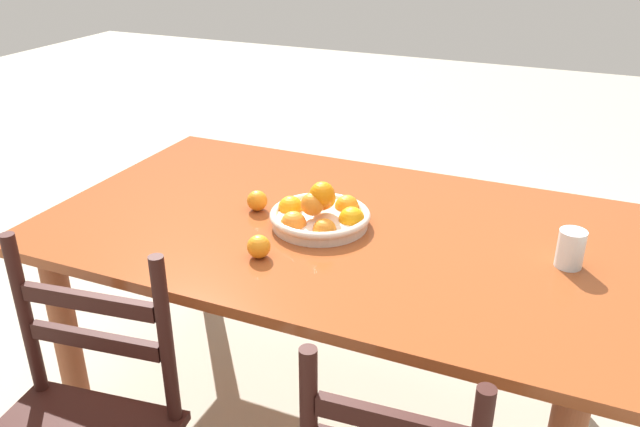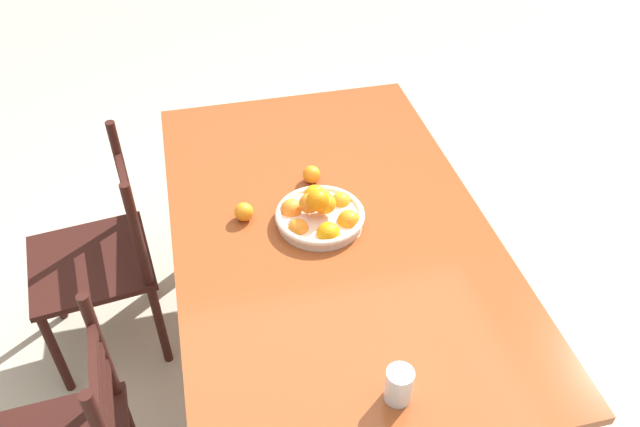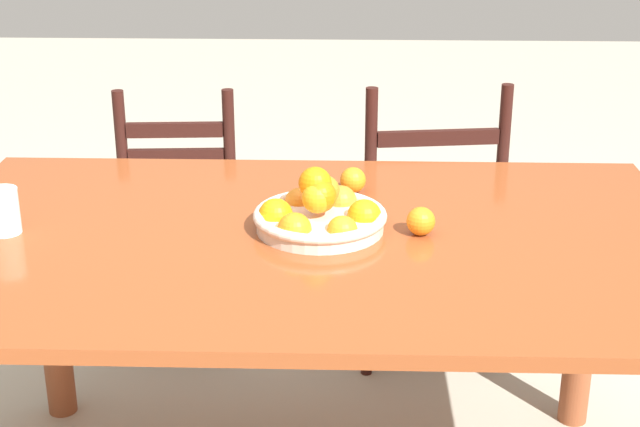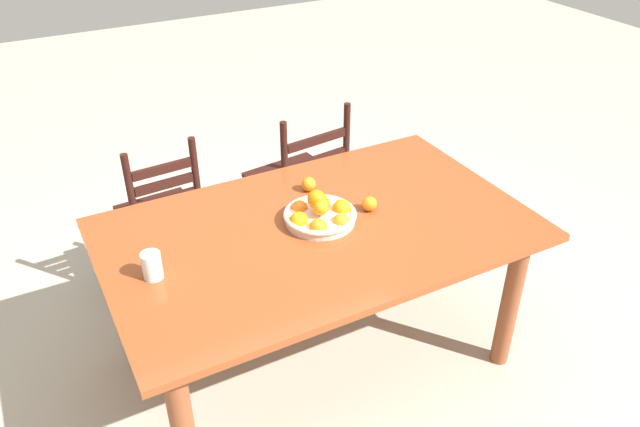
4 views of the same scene
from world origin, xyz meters
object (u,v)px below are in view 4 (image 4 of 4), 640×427
chair_near_window (300,183)px  orange_loose_1 (370,204)px  fruit_bowl (320,214)px  chair_by_cabinet (163,217)px  drinking_glass (152,266)px  orange_loose_0 (309,184)px  dining_table (318,248)px

chair_near_window → orange_loose_1: size_ratio=14.19×
fruit_bowl → chair_by_cabinet: bearing=118.9°
chair_near_window → chair_by_cabinet: bearing=-11.2°
chair_near_window → drinking_glass: (-1.02, -0.84, 0.35)m
orange_loose_1 → orange_loose_0: bearing=119.4°
dining_table → drinking_glass: size_ratio=16.51×
drinking_glass → orange_loose_1: bearing=1.1°
orange_loose_1 → chair_by_cabinet: bearing=128.7°
dining_table → orange_loose_1: orange_loose_1 is taller
orange_loose_0 → drinking_glass: bearing=-159.8°
chair_near_window → orange_loose_1: 0.89m
orange_loose_0 → orange_loose_1: 0.31m
chair_near_window → drinking_glass: 1.37m
chair_by_cabinet → orange_loose_0: (0.55, -0.60, 0.35)m
dining_table → fruit_bowl: 0.15m
drinking_glass → orange_loose_0: bearing=20.2°
dining_table → orange_loose_1: size_ratio=26.72×
chair_by_cabinet → orange_loose_0: 0.89m
chair_near_window → fruit_bowl: bearing=61.7°
chair_by_cabinet → chair_near_window: bearing=172.5°
orange_loose_1 → dining_table: bearing=-177.9°
chair_near_window → orange_loose_0: (-0.23, -0.55, 0.33)m
chair_by_cabinet → dining_table: bearing=112.9°
chair_near_window → drinking_glass: chair_near_window is taller
fruit_bowl → drinking_glass: (-0.72, -0.04, 0.01)m
chair_near_window → fruit_bowl: (-0.30, -0.80, 0.34)m
drinking_glass → dining_table: bearing=0.8°
chair_near_window → orange_loose_0: chair_near_window is taller
dining_table → chair_near_window: size_ratio=1.88×
dining_table → orange_loose_0: (0.10, 0.28, 0.14)m
orange_loose_1 → drinking_glass: (-0.95, -0.02, 0.02)m
chair_near_window → drinking_glass: bearing=32.0°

